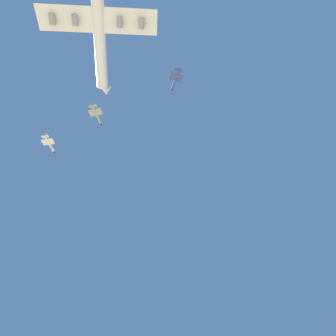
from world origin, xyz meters
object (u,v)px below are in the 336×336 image
at_px(chase_jet_right_wing, 49,144).
at_px(chase_jet_lead, 97,114).
at_px(carrier_jet, 99,21).
at_px(chase_jet_left_wing, 175,79).

bearing_deg(chase_jet_right_wing, chase_jet_lead, -109.41).
distance_m(carrier_jet, chase_jet_left_wing, 50.91).
relative_size(chase_jet_lead, chase_jet_right_wing, 1.01).
xyz_separation_m(chase_jet_left_wing, chase_jet_right_wing, (85.09, 29.54, -14.33)).
distance_m(carrier_jet, chase_jet_lead, 50.45).
relative_size(carrier_jet, chase_jet_lead, 4.29).
xyz_separation_m(chase_jet_lead, chase_jet_left_wing, (-47.43, -20.37, 10.40)).
bearing_deg(chase_jet_left_wing, carrier_jet, 109.77).
bearing_deg(chase_jet_right_wing, carrier_jet, -138.08).
relative_size(carrier_jet, chase_jet_left_wing, 4.23).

